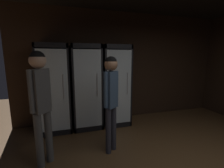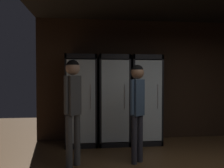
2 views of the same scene
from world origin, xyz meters
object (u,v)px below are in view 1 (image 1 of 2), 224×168
object	(u,v)px
cooler_center	(115,86)
shopper_far	(41,96)
cooler_left	(87,88)
shopper_near	(111,92)
cooler_far_left	(55,89)

from	to	relation	value
cooler_center	shopper_far	world-z (taller)	cooler_center
cooler_left	shopper_near	xyz separation A→B (m)	(0.28, -1.17, 0.13)
cooler_center	shopper_near	bearing A→B (deg)	-110.05
cooler_left	shopper_near	size ratio (longest dim) A/B	1.16
cooler_far_left	cooler_left	bearing A→B (deg)	-0.06
cooler_left	cooler_center	world-z (taller)	same
cooler_far_left	shopper_far	bearing A→B (deg)	-94.73
cooler_center	shopper_near	distance (m)	1.25
shopper_far	cooler_left	bearing A→B (deg)	56.39
cooler_left	shopper_far	bearing A→B (deg)	-123.61
cooler_far_left	cooler_center	xyz separation A→B (m)	(1.40, -0.00, -0.00)
cooler_far_left	shopper_far	world-z (taller)	cooler_far_left
cooler_left	shopper_near	distance (m)	1.21
cooler_left	shopper_far	size ratio (longest dim) A/B	1.11
cooler_left	cooler_center	xyz separation A→B (m)	(0.70, -0.00, -0.00)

